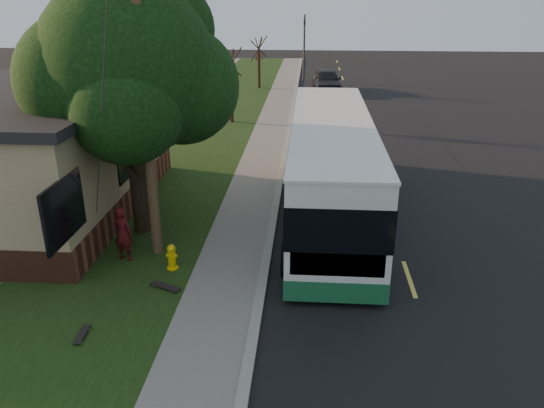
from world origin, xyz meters
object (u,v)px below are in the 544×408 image
(fire_hydrant, at_px, (172,257))
(transit_bus, at_px, (331,165))
(distant_car, at_px, (327,80))
(skateboard_main, at_px, (82,334))
(skateboarder, at_px, (123,233))
(traffic_signal, at_px, (304,44))
(bare_tree_near, at_px, (231,87))
(dumpster, at_px, (96,157))
(bare_tree_far, at_px, (259,63))
(leafy_tree, at_px, (130,71))
(utility_pole, at_px, (144,100))
(skateboard_spare, at_px, (165,286))

(fire_hydrant, xyz_separation_m, transit_bus, (4.51, 4.56, 1.36))
(fire_hydrant, xyz_separation_m, distant_car, (5.00, 29.06, 0.43))
(skateboard_main, distance_m, distant_car, 32.94)
(skateboarder, bearing_deg, traffic_signal, -80.85)
(bare_tree_near, distance_m, dumpster, 10.88)
(bare_tree_far, bearing_deg, traffic_signal, 48.81)
(leafy_tree, height_order, bare_tree_near, leafy_tree)
(bare_tree_near, bearing_deg, transit_bus, -68.07)
(distant_car, bearing_deg, utility_pole, -104.89)
(skateboarder, bearing_deg, bare_tree_far, -75.17)
(bare_tree_near, height_order, skateboard_main, bare_tree_near)
(bare_tree_far, relative_size, distant_car, 0.80)
(skateboarder, xyz_separation_m, skateboard_main, (0.23, -3.73, -0.77))
(transit_bus, distance_m, skateboard_spare, 7.37)
(utility_pole, xyz_separation_m, bare_tree_far, (0.31, 29.01, -2.63))
(bare_tree_near, xyz_separation_m, bare_tree_far, (0.50, 12.00, -0.15))
(skateboard_spare, bearing_deg, leafy_tree, 113.76)
(transit_bus, bearing_deg, distant_car, 88.85)
(bare_tree_near, bearing_deg, bare_tree_far, 87.61)
(fire_hydrant, xyz_separation_m, dumpster, (-5.30, 8.14, 0.32))
(transit_bus, height_order, dumpster, transit_bus)
(bare_tree_near, relative_size, traffic_signal, 0.78)
(fire_hydrant, relative_size, skateboard_main, 0.99)
(traffic_signal, distance_m, distant_car, 5.77)
(traffic_signal, bearing_deg, skateboard_spare, -94.94)
(utility_pole, bearing_deg, bare_tree_near, 90.66)
(traffic_signal, bearing_deg, utility_pole, -96.58)
(skateboard_main, relative_size, distant_car, 0.15)
(traffic_signal, relative_size, skateboard_main, 7.37)
(bare_tree_near, distance_m, skateboarder, 17.59)
(traffic_signal, distance_m, transit_bus, 29.51)
(skateboard_spare, bearing_deg, bare_tree_far, 90.87)
(fire_hydrant, bearing_deg, skateboarder, 162.81)
(leafy_tree, bearing_deg, bare_tree_far, 87.55)
(fire_hydrant, bearing_deg, bare_tree_far, 90.76)
(leafy_tree, relative_size, transit_bus, 0.63)
(fire_hydrant, bearing_deg, traffic_signal, 84.79)
(transit_bus, bearing_deg, bare_tree_near, 111.93)
(traffic_signal, bearing_deg, leafy_tree, -98.47)
(traffic_signal, distance_m, skateboarder, 33.93)
(fire_hydrant, bearing_deg, distant_car, 80.23)
(dumpster, bearing_deg, traffic_signal, 72.00)
(utility_pole, bearing_deg, skateboard_main, -97.65)
(leafy_tree, height_order, traffic_signal, leafy_tree)
(transit_bus, distance_m, dumpster, 10.50)
(skateboard_main, bearing_deg, dumpster, 109.42)
(leafy_tree, distance_m, transit_bus, 7.21)
(skateboard_main, bearing_deg, bare_tree_near, 88.98)
(bare_tree_far, distance_m, skateboard_main, 33.33)
(skateboard_spare, xyz_separation_m, dumpster, (-5.37, 9.22, 0.62))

